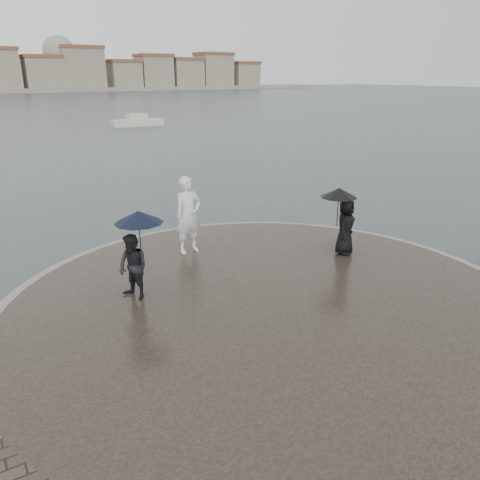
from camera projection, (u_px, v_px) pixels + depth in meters
ground at (387, 398)px, 8.08m from camera, size 400.00×400.00×0.00m
kerb_ring at (270, 308)px, 10.83m from camera, size 12.50×12.50×0.32m
quay_tip at (270, 307)px, 10.82m from camera, size 11.90×11.90×0.36m
statue at (188, 215)px, 13.38m from camera, size 0.86×0.61×2.23m
visitor_left at (135, 250)px, 10.59m from camera, size 1.22×1.12×2.04m
visitor_right at (344, 217)px, 13.23m from camera, size 1.24×1.05×1.95m
boats at (67, 136)px, 39.29m from camera, size 24.06×19.32×1.50m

